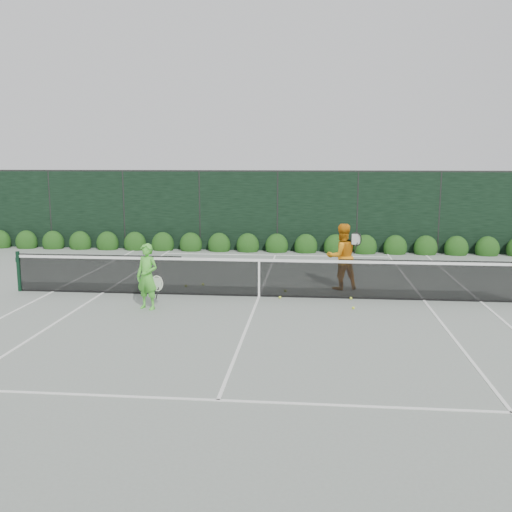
# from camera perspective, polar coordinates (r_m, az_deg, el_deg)

# --- Properties ---
(ground) EXTENTS (80.00, 80.00, 0.00)m
(ground) POSITION_cam_1_polar(r_m,az_deg,el_deg) (14.59, 0.31, -4.08)
(ground) COLOR gray
(ground) RESTS_ON ground
(tennis_net) EXTENTS (12.90, 0.10, 1.07)m
(tennis_net) POSITION_cam_1_polar(r_m,az_deg,el_deg) (14.47, 0.21, -2.03)
(tennis_net) COLOR #113320
(tennis_net) RESTS_ON ground
(player_woman) EXTENTS (0.68, 0.55, 1.54)m
(player_woman) POSITION_cam_1_polar(r_m,az_deg,el_deg) (13.49, -10.82, -2.03)
(player_woman) COLOR #51C53A
(player_woman) RESTS_ON ground
(player_man) EXTENTS (1.05, 0.94, 1.77)m
(player_man) POSITION_cam_1_polar(r_m,az_deg,el_deg) (15.44, 8.57, -0.05)
(player_man) COLOR orange
(player_man) RESTS_ON ground
(court_lines) EXTENTS (11.03, 23.83, 0.01)m
(court_lines) POSITION_cam_1_polar(r_m,az_deg,el_deg) (14.59, 0.31, -4.06)
(court_lines) COLOR white
(court_lines) RESTS_ON ground
(windscreen_fence) EXTENTS (32.00, 21.07, 3.06)m
(windscreen_fence) POSITION_cam_1_polar(r_m,az_deg,el_deg) (11.64, -0.93, 0.02)
(windscreen_fence) COLOR black
(windscreen_fence) RESTS_ON ground
(hedge_row) EXTENTS (31.66, 0.65, 0.94)m
(hedge_row) POSITION_cam_1_polar(r_m,az_deg,el_deg) (21.54, 2.08, 1.02)
(hedge_row) COLOR #193C10
(hedge_row) RESTS_ON ground
(tennis_balls) EXTENTS (4.49, 2.24, 0.07)m
(tennis_balls) POSITION_cam_1_polar(r_m,az_deg,el_deg) (14.77, 1.70, -3.78)
(tennis_balls) COLOR #C8DD31
(tennis_balls) RESTS_ON ground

